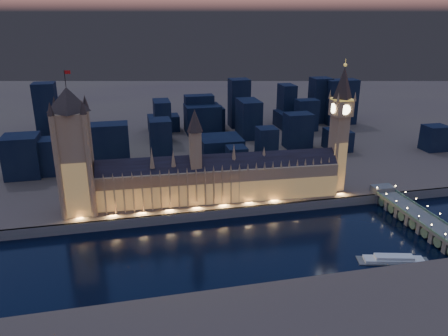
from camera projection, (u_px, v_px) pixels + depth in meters
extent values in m
plane|color=black|center=(234.00, 243.00, 315.30)|extent=(2000.00, 2000.00, 0.00)
cube|color=#48383A|center=(165.00, 102.00, 791.47)|extent=(2000.00, 960.00, 8.00)
cube|color=#495852|center=(222.00, 214.00, 351.60)|extent=(2000.00, 2.50, 8.00)
cube|color=#9D754E|center=(220.00, 183.00, 365.41)|extent=(200.74, 29.78, 28.00)
cube|color=#AE8449|center=(222.00, 194.00, 357.69)|extent=(200.00, 0.50, 18.00)
cube|color=black|center=(220.00, 164.00, 359.68)|extent=(200.56, 26.04, 16.26)
cube|color=#9D754E|center=(195.00, 151.00, 351.15)|extent=(9.00, 9.00, 32.00)
cone|color=#2D2423|center=(195.00, 120.00, 342.71)|extent=(13.00, 13.00, 18.00)
cube|color=#9D754E|center=(96.00, 199.00, 334.99)|extent=(1.20, 1.20, 28.00)
cone|color=#9D754E|center=(93.00, 178.00, 329.80)|extent=(2.00, 2.00, 6.00)
cube|color=#9D754E|center=(105.00, 198.00, 336.46)|extent=(1.20, 1.20, 28.00)
cone|color=#9D754E|center=(103.00, 177.00, 331.28)|extent=(2.00, 2.00, 6.00)
cube|color=#9D754E|center=(115.00, 197.00, 337.94)|extent=(1.20, 1.20, 28.00)
cone|color=#9D754E|center=(113.00, 177.00, 332.76)|extent=(2.00, 2.00, 6.00)
cube|color=#9D754E|center=(124.00, 197.00, 339.42)|extent=(1.20, 1.20, 28.00)
cone|color=#9D754E|center=(122.00, 176.00, 334.23)|extent=(2.00, 2.00, 6.00)
cube|color=#9D754E|center=(133.00, 196.00, 340.90)|extent=(1.20, 1.20, 28.00)
cone|color=#9D754E|center=(132.00, 175.00, 335.71)|extent=(2.00, 2.00, 6.00)
cube|color=#9D754E|center=(143.00, 195.00, 342.38)|extent=(1.20, 1.20, 28.00)
cone|color=#9D754E|center=(141.00, 174.00, 337.19)|extent=(2.00, 2.00, 6.00)
cube|color=#9D754E|center=(152.00, 194.00, 343.86)|extent=(1.20, 1.20, 28.00)
cone|color=#9D754E|center=(151.00, 174.00, 338.67)|extent=(2.00, 2.00, 6.00)
cube|color=#9D754E|center=(161.00, 193.00, 345.33)|extent=(1.20, 1.20, 28.00)
cone|color=#9D754E|center=(160.00, 173.00, 340.15)|extent=(2.00, 2.00, 6.00)
cube|color=#9D754E|center=(170.00, 193.00, 346.81)|extent=(1.20, 1.20, 28.00)
cone|color=#9D754E|center=(169.00, 172.00, 341.63)|extent=(2.00, 2.00, 6.00)
cube|color=#9D754E|center=(179.00, 192.00, 348.29)|extent=(1.20, 1.20, 28.00)
cone|color=#9D754E|center=(178.00, 172.00, 343.10)|extent=(2.00, 2.00, 6.00)
cube|color=#9D754E|center=(188.00, 191.00, 349.77)|extent=(1.20, 1.20, 28.00)
cone|color=#9D754E|center=(187.00, 171.00, 344.58)|extent=(2.00, 2.00, 6.00)
cube|color=#9D754E|center=(197.00, 190.00, 351.25)|extent=(1.20, 1.20, 28.00)
cone|color=#9D754E|center=(196.00, 170.00, 346.06)|extent=(2.00, 2.00, 6.00)
cube|color=#9D754E|center=(205.00, 190.00, 352.72)|extent=(1.20, 1.20, 28.00)
cone|color=#9D754E|center=(205.00, 170.00, 347.54)|extent=(2.00, 2.00, 6.00)
cube|color=#9D754E|center=(214.00, 189.00, 354.20)|extent=(1.20, 1.20, 28.00)
cone|color=#9D754E|center=(214.00, 169.00, 349.02)|extent=(2.00, 2.00, 6.00)
cube|color=#9D754E|center=(222.00, 188.00, 355.68)|extent=(1.20, 1.20, 28.00)
cone|color=#9D754E|center=(222.00, 168.00, 350.49)|extent=(2.00, 2.00, 6.00)
cube|color=#9D754E|center=(231.00, 187.00, 357.16)|extent=(1.20, 1.20, 28.00)
cone|color=#9D754E|center=(231.00, 168.00, 351.97)|extent=(2.00, 2.00, 6.00)
cube|color=#9D754E|center=(239.00, 187.00, 358.64)|extent=(1.20, 1.20, 28.00)
cone|color=#9D754E|center=(239.00, 167.00, 353.45)|extent=(2.00, 2.00, 6.00)
cube|color=#9D754E|center=(248.00, 186.00, 360.11)|extent=(1.20, 1.20, 28.00)
cone|color=#9D754E|center=(248.00, 166.00, 354.93)|extent=(2.00, 2.00, 6.00)
cube|color=#9D754E|center=(256.00, 185.00, 361.59)|extent=(1.20, 1.20, 28.00)
cone|color=#9D754E|center=(256.00, 166.00, 356.41)|extent=(2.00, 2.00, 6.00)
cube|color=#9D754E|center=(264.00, 184.00, 363.07)|extent=(1.20, 1.20, 28.00)
cone|color=#9D754E|center=(265.00, 165.00, 357.88)|extent=(2.00, 2.00, 6.00)
cube|color=#9D754E|center=(272.00, 184.00, 364.55)|extent=(1.20, 1.20, 28.00)
cone|color=#9D754E|center=(273.00, 164.00, 359.36)|extent=(2.00, 2.00, 6.00)
cube|color=#9D754E|center=(281.00, 183.00, 366.03)|extent=(1.20, 1.20, 28.00)
cone|color=#9D754E|center=(281.00, 164.00, 360.84)|extent=(2.00, 2.00, 6.00)
cube|color=#9D754E|center=(289.00, 182.00, 367.50)|extent=(1.20, 1.20, 28.00)
cone|color=#9D754E|center=(289.00, 163.00, 362.32)|extent=(2.00, 2.00, 6.00)
cube|color=#9D754E|center=(297.00, 182.00, 368.98)|extent=(1.20, 1.20, 28.00)
cone|color=#9D754E|center=(297.00, 163.00, 363.80)|extent=(2.00, 2.00, 6.00)
cube|color=#9D754E|center=(304.00, 181.00, 370.46)|extent=(1.20, 1.20, 28.00)
cone|color=#9D754E|center=(305.00, 162.00, 365.27)|extent=(2.00, 2.00, 6.00)
cube|color=#9D754E|center=(312.00, 180.00, 371.94)|extent=(1.20, 1.20, 28.00)
cone|color=#9D754E|center=(313.00, 161.00, 366.75)|extent=(2.00, 2.00, 6.00)
cube|color=#9D754E|center=(320.00, 180.00, 373.42)|extent=(1.20, 1.20, 28.00)
cone|color=#9D754E|center=(321.00, 161.00, 368.23)|extent=(2.00, 2.00, 6.00)
cube|color=#9D754E|center=(328.00, 179.00, 374.89)|extent=(1.20, 1.20, 28.00)
cone|color=#9D754E|center=(329.00, 160.00, 369.71)|extent=(2.00, 2.00, 6.00)
cube|color=#9D754E|center=(335.00, 178.00, 376.37)|extent=(1.20, 1.20, 28.00)
cone|color=#9D754E|center=(337.00, 160.00, 371.19)|extent=(2.00, 2.00, 6.00)
cone|color=#9D754E|center=(152.00, 157.00, 344.92)|extent=(4.40, 4.40, 18.00)
cone|color=#9D754E|center=(173.00, 158.00, 349.11)|extent=(4.40, 4.40, 14.00)
cone|color=#9D754E|center=(234.00, 153.00, 359.12)|extent=(4.40, 4.40, 16.00)
cone|color=#9D754E|center=(264.00, 153.00, 365.18)|extent=(4.40, 4.40, 12.00)
cube|color=#9D754E|center=(75.00, 164.00, 333.19)|extent=(22.14, 22.14, 80.51)
cube|color=#AE8449|center=(77.00, 191.00, 329.06)|extent=(22.00, 0.50, 44.00)
cone|color=#2D2423|center=(68.00, 99.00, 316.56)|extent=(31.68, 31.68, 18.00)
cylinder|color=black|center=(65.00, 79.00, 311.50)|extent=(0.50, 0.50, 12.00)
cube|color=red|center=(67.00, 72.00, 310.44)|extent=(4.00, 0.15, 2.50)
cylinder|color=#9D754E|center=(58.00, 169.00, 320.81)|extent=(4.40, 4.40, 80.51)
cone|color=#2D2423|center=(50.00, 109.00, 305.54)|extent=(5.20, 5.20, 10.00)
cylinder|color=#9D754E|center=(62.00, 160.00, 341.01)|extent=(4.40, 4.40, 80.51)
cone|color=#2D2423|center=(54.00, 103.00, 325.74)|extent=(5.20, 5.20, 10.00)
cylinder|color=#9D754E|center=(89.00, 167.00, 325.36)|extent=(4.40, 4.40, 80.51)
cone|color=#2D2423|center=(83.00, 107.00, 310.09)|extent=(5.20, 5.20, 10.00)
cylinder|color=#9D754E|center=(91.00, 158.00, 345.56)|extent=(4.40, 4.40, 80.51)
cone|color=#2D2423|center=(85.00, 101.00, 330.29)|extent=(5.20, 5.20, 10.00)
cube|color=#9D754E|center=(337.00, 153.00, 380.67)|extent=(13.73, 13.73, 66.48)
cube|color=#AE8449|center=(339.00, 168.00, 378.77)|extent=(12.00, 0.50, 44.00)
cube|color=#9D754E|center=(341.00, 108.00, 367.16)|extent=(15.00, 15.00, 13.56)
cube|color=#F2C64C|center=(342.00, 99.00, 364.67)|extent=(15.75, 15.75, 1.20)
cone|color=#2D2423|center=(344.00, 83.00, 360.08)|extent=(18.00, 18.00, 26.00)
sphere|color=#F2C64C|center=(345.00, 65.00, 355.19)|extent=(2.80, 2.80, 2.80)
cylinder|color=#F2C64C|center=(346.00, 62.00, 354.34)|extent=(0.40, 0.40, 5.00)
cylinder|color=#FFF2BF|center=(346.00, 110.00, 360.04)|extent=(8.40, 0.50, 8.40)
cylinder|color=#FFF2BF|center=(337.00, 106.00, 374.28)|extent=(8.40, 0.50, 8.40)
cylinder|color=#FFF2BF|center=(333.00, 108.00, 365.56)|extent=(0.50, 8.40, 8.40)
cylinder|color=#FFF2BF|center=(350.00, 107.00, 368.76)|extent=(0.50, 8.40, 8.40)
cone|color=#9D754E|center=(338.00, 97.00, 355.08)|extent=(2.60, 2.60, 8.00)
cone|color=#9D754E|center=(330.00, 94.00, 368.86)|extent=(2.60, 2.60, 8.00)
cone|color=#9D754E|center=(355.00, 96.00, 358.19)|extent=(2.60, 2.60, 8.00)
cone|color=#9D754E|center=(346.00, 93.00, 371.96)|extent=(2.60, 2.60, 8.00)
cube|color=#495852|center=(422.00, 217.00, 333.08)|extent=(18.70, 100.00, 1.60)
cube|color=#445D41|center=(412.00, 217.00, 330.76)|extent=(0.80, 100.00, 1.60)
cube|color=#445D41|center=(433.00, 215.00, 334.46)|extent=(0.80, 100.00, 1.60)
cube|color=#495852|center=(382.00, 191.00, 383.84)|extent=(18.70, 12.00, 9.50)
cylinder|color=black|center=(445.00, 237.00, 297.35)|extent=(0.30, 0.30, 4.40)
sphere|color=#FFD88C|center=(445.00, 234.00, 296.58)|extent=(1.00, 1.00, 1.00)
cube|color=#495852|center=(440.00, 237.00, 315.14)|extent=(16.83, 4.00, 9.50)
cylinder|color=black|center=(431.00, 228.00, 310.47)|extent=(0.30, 0.30, 4.40)
sphere|color=#FFD88C|center=(432.00, 225.00, 309.70)|extent=(1.00, 1.00, 1.00)
cube|color=#495852|center=(427.00, 228.00, 328.26)|extent=(16.83, 4.00, 9.50)
cylinder|color=black|center=(418.00, 219.00, 323.59)|extent=(0.30, 0.30, 4.40)
sphere|color=#FFD88C|center=(419.00, 216.00, 322.81)|extent=(1.00, 1.00, 1.00)
cylinder|color=black|center=(440.00, 217.00, 327.29)|extent=(0.30, 0.30, 4.40)
sphere|color=#FFD88C|center=(440.00, 214.00, 326.52)|extent=(1.00, 1.00, 1.00)
cube|color=#495852|center=(415.00, 219.00, 341.38)|extent=(16.83, 4.00, 9.50)
cylinder|color=black|center=(407.00, 211.00, 336.71)|extent=(0.30, 0.30, 4.40)
sphere|color=#FFD88C|center=(407.00, 208.00, 335.93)|extent=(1.00, 1.00, 1.00)
cylinder|color=black|center=(427.00, 209.00, 340.41)|extent=(0.30, 0.30, 4.40)
sphere|color=#FFD88C|center=(428.00, 206.00, 339.64)|extent=(1.00, 1.00, 1.00)
cube|color=#495852|center=(405.00, 212.00, 354.50)|extent=(16.83, 4.00, 9.50)
cylinder|color=black|center=(396.00, 203.00, 349.83)|extent=(0.30, 0.30, 4.40)
sphere|color=#FFD88C|center=(396.00, 201.00, 349.05)|extent=(1.00, 1.00, 1.00)
cylinder|color=black|center=(416.00, 201.00, 353.53)|extent=(0.30, 0.30, 4.40)
sphere|color=#FFD88C|center=(416.00, 199.00, 352.76)|extent=(1.00, 1.00, 1.00)
cube|color=#495852|center=(394.00, 205.00, 367.62)|extent=(16.83, 4.00, 9.50)
cylinder|color=black|center=(386.00, 196.00, 362.95)|extent=(0.30, 0.30, 4.40)
sphere|color=#FFD88C|center=(386.00, 194.00, 362.17)|extent=(1.00, 1.00, 1.00)
cylinder|color=black|center=(405.00, 195.00, 366.65)|extent=(0.30, 0.30, 4.40)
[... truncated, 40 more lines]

